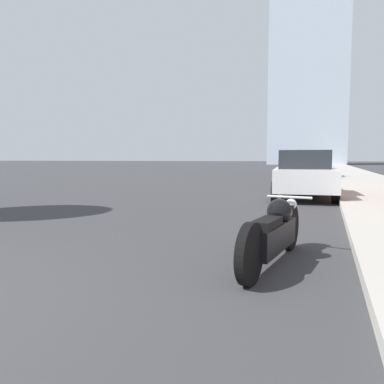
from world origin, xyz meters
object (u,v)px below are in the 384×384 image
parked_car_blue (319,162)px  motorcycle (274,232)px  parked_car_green (317,164)px  parked_car_yellow (321,163)px  parked_car_black (316,166)px  parked_car_white (303,174)px

parked_car_blue → motorcycle: bearing=-91.1°
parked_car_green → parked_car_blue: parked_car_blue is taller
parked_car_green → parked_car_yellow: bearing=88.8°
parked_car_yellow → parked_car_black: bearing=-84.2°
parked_car_yellow → parked_car_white: bearing=-84.4°
motorcycle → parked_car_white: (-0.13, 8.24, 0.39)m
parked_car_yellow → parked_car_blue: parked_car_blue is taller
parked_car_white → parked_car_yellow: bearing=84.5°
parked_car_black → parked_car_yellow: parked_car_black is taller
parked_car_black → parked_car_green: 10.99m
parked_car_white → parked_car_blue: 45.45m
parked_car_green → parked_car_white: bearing=-89.8°
motorcycle → parked_car_green: 32.44m
parked_car_black → parked_car_blue: 32.25m
parked_car_yellow → parked_car_blue: 10.75m
parked_car_black → parked_car_green: (-0.22, 10.99, 0.00)m
motorcycle → parked_car_yellow: 42.95m
motorcycle → parked_car_blue: size_ratio=0.61×
parked_car_white → parked_car_blue: parked_car_blue is taller
parked_car_white → parked_car_blue: size_ratio=1.15×
motorcycle → parked_car_green: (-0.26, 32.44, 0.45)m
parked_car_black → parked_car_blue: size_ratio=1.13×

